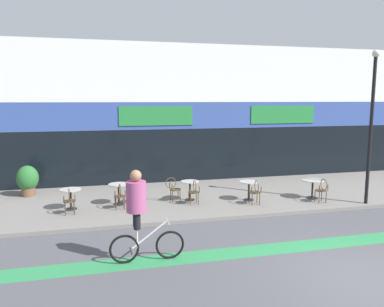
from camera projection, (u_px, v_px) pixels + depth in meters
name	position (u px, v px, depth m)	size (l,w,h in m)	color
ground_plane	(367.00, 280.00, 8.03)	(120.00, 120.00, 0.00)	#4C4C51
sidewalk_slab	(243.00, 194.00, 14.99)	(40.00, 5.50, 0.12)	slate
storefront_facade	(210.00, 113.00, 19.08)	(40.00, 4.06, 6.29)	silver
bike_lane_stripe	(315.00, 244.00, 9.97)	(36.00, 0.70, 0.01)	#2D844C
bistro_table_0	(71.00, 195.00, 12.69)	(0.72, 0.72, 0.71)	black
bistro_table_1	(119.00, 190.00, 13.28)	(0.71, 0.71, 0.75)	black
bistro_table_2	(190.00, 187.00, 13.86)	(0.67, 0.67, 0.72)	black
bistro_table_3	(249.00, 187.00, 13.84)	(0.71, 0.71, 0.71)	black
bistro_table_4	(313.00, 185.00, 14.12)	(0.79, 0.79, 0.71)	black
cafe_chair_0_near	(69.00, 199.00, 12.09)	(0.44, 0.59, 0.90)	#4C3823
cafe_chair_1_near	(120.00, 195.00, 12.69)	(0.43, 0.59, 0.90)	#4C3823
cafe_chair_1_side	(136.00, 189.00, 13.43)	(0.59, 0.43, 0.90)	#4C3823
cafe_chair_2_near	(194.00, 190.00, 13.26)	(0.40, 0.58, 0.90)	#4C3823
cafe_chair_2_side	(173.00, 188.00, 13.70)	(0.59, 0.43, 0.90)	#4C3823
cafe_chair_3_near	(256.00, 191.00, 13.24)	(0.43, 0.59, 0.90)	#4C3823
cafe_chair_4_near	(322.00, 189.00, 13.52)	(0.40, 0.57, 0.90)	#4C3823
planter_pot	(28.00, 180.00, 14.45)	(0.82, 0.82, 1.19)	brown
lamp_post	(372.00, 117.00, 13.06)	(0.26, 0.26, 5.40)	black
cyclist_0	(139.00, 209.00, 8.73)	(1.80, 0.48, 2.23)	black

